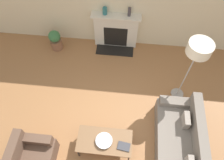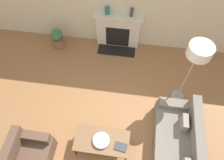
# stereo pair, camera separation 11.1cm
# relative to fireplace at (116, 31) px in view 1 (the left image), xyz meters

# --- Properties ---
(ground_plane) EXTENTS (18.00, 18.00, 0.00)m
(ground_plane) POSITION_rel_fireplace_xyz_m (0.24, -2.97, -0.54)
(ground_plane) COLOR #99663D
(wall_back) EXTENTS (18.00, 0.06, 2.90)m
(wall_back) POSITION_rel_fireplace_xyz_m (0.24, 0.14, 0.91)
(wall_back) COLOR beige
(wall_back) RESTS_ON ground_plane
(fireplace) EXTENTS (1.35, 0.59, 1.12)m
(fireplace) POSITION_rel_fireplace_xyz_m (0.00, 0.00, 0.00)
(fireplace) COLOR beige
(fireplace) RESTS_ON ground_plane
(couch) EXTENTS (0.92, 2.08, 0.83)m
(couch) POSITION_rel_fireplace_xyz_m (1.71, -3.04, -0.25)
(couch) COLOR slate
(couch) RESTS_ON ground_plane
(armchair_near) EXTENTS (0.79, 0.80, 0.83)m
(armchair_near) POSITION_rel_fireplace_xyz_m (-1.42, -3.63, -0.22)
(armchair_near) COLOR brown
(armchair_near) RESTS_ON ground_plane
(coffee_table) EXTENTS (1.17, 0.59, 0.44)m
(coffee_table) POSITION_rel_fireplace_xyz_m (0.06, -3.17, -0.13)
(coffee_table) COLOR brown
(coffee_table) RESTS_ON ground_plane
(bowl) EXTENTS (0.36, 0.36, 0.06)m
(bowl) POSITION_rel_fireplace_xyz_m (0.05, -3.18, -0.06)
(bowl) COLOR silver
(bowl) RESTS_ON coffee_table
(book) EXTENTS (0.28, 0.21, 0.02)m
(book) POSITION_rel_fireplace_xyz_m (0.48, -3.25, -0.09)
(book) COLOR #38383D
(book) RESTS_ON coffee_table
(floor_lamp) EXTENTS (0.50, 0.50, 1.92)m
(floor_lamp) POSITION_rel_fireplace_xyz_m (1.78, -1.59, 1.15)
(floor_lamp) COLOR gray
(floor_lamp) RESTS_ON ground_plane
(mantel_vase_left) EXTENTS (0.12, 0.12, 0.20)m
(mantel_vase_left) POSITION_rel_fireplace_xyz_m (-0.30, 0.01, 0.67)
(mantel_vase_left) COLOR #28666B
(mantel_vase_left) RESTS_ON fireplace
(mantel_vase_center_left) EXTENTS (0.08, 0.08, 0.25)m
(mantel_vase_center_left) POSITION_rel_fireplace_xyz_m (0.34, 0.01, 0.70)
(mantel_vase_center_left) COLOR #3D383D
(mantel_vase_center_left) RESTS_ON fireplace
(potted_plant) EXTENTS (0.34, 0.34, 0.64)m
(potted_plant) POSITION_rel_fireplace_xyz_m (-1.74, -0.32, -0.22)
(potted_plant) COLOR brown
(potted_plant) RESTS_ON ground_plane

